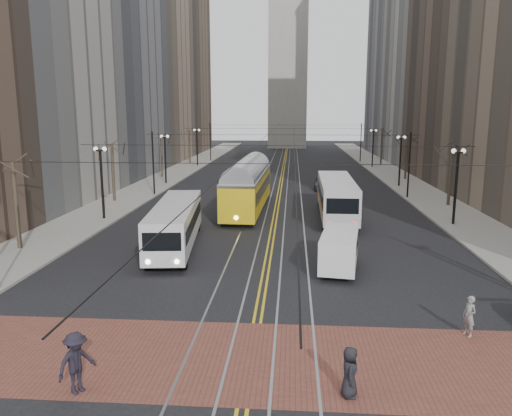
% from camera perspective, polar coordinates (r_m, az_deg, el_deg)
% --- Properties ---
extents(ground, '(260.00, 260.00, 0.00)m').
position_cam_1_polar(ground, '(22.00, 0.29, -12.03)').
color(ground, black).
rests_on(ground, ground).
extents(sidewalk_left, '(5.00, 140.00, 0.15)m').
position_cam_1_polar(sidewalk_left, '(67.77, -9.84, 3.61)').
color(sidewalk_left, gray).
rests_on(sidewalk_left, ground).
extents(sidewalk_right, '(5.00, 140.00, 0.15)m').
position_cam_1_polar(sidewalk_right, '(67.16, 15.89, 3.28)').
color(sidewalk_right, gray).
rests_on(sidewalk_right, ground).
extents(crosswalk_band, '(25.00, 6.00, 0.01)m').
position_cam_1_polar(crosswalk_band, '(18.40, -0.60, -16.87)').
color(crosswalk_band, brown).
rests_on(crosswalk_band, ground).
extents(streetcar_rails, '(4.80, 130.00, 0.02)m').
position_cam_1_polar(streetcar_rails, '(65.78, 2.97, 3.47)').
color(streetcar_rails, gray).
rests_on(streetcar_rails, ground).
extents(centre_lines, '(0.42, 130.00, 0.01)m').
position_cam_1_polar(centre_lines, '(65.78, 2.97, 3.48)').
color(centre_lines, gold).
rests_on(centre_lines, ground).
extents(building_left_mid, '(16.00, 20.00, 34.00)m').
position_cam_1_polar(building_left_mid, '(71.94, -18.63, 17.15)').
color(building_left_mid, slate).
rests_on(building_left_mid, ground).
extents(building_left_midfar, '(20.00, 20.00, 52.00)m').
position_cam_1_polar(building_left_midfar, '(92.56, -15.13, 21.47)').
color(building_left_midfar, gray).
rests_on(building_left_midfar, ground).
extents(building_left_far, '(16.00, 20.00, 40.00)m').
position_cam_1_polar(building_left_far, '(110.14, -10.40, 16.77)').
color(building_left_far, brown).
rests_on(building_left_far, ground).
extents(building_right_mid, '(16.00, 20.00, 34.00)m').
position_cam_1_polar(building_right_mid, '(70.96, 25.18, 16.79)').
color(building_right_mid, brown).
rests_on(building_right_mid, ground).
extents(building_right_midfar, '(20.00, 20.00, 52.00)m').
position_cam_1_polar(building_right_midfar, '(91.74, 22.23, 21.16)').
color(building_right_midfar, '#A3A099').
rests_on(building_right_midfar, ground).
extents(building_right_far, '(16.00, 20.00, 40.00)m').
position_cam_1_polar(building_right_far, '(109.50, 17.65, 16.48)').
color(building_right_far, slate).
rests_on(building_right_far, ground).
extents(lamp_posts, '(27.60, 57.20, 5.60)m').
position_cam_1_polar(lamp_posts, '(49.32, 2.58, 4.23)').
color(lamp_posts, black).
rests_on(lamp_posts, ground).
extents(street_trees, '(31.68, 53.28, 5.60)m').
position_cam_1_polar(street_trees, '(55.77, 2.77, 5.01)').
color(street_trees, '#382D23').
rests_on(street_trees, ground).
extents(trolley_wires, '(25.96, 120.00, 6.60)m').
position_cam_1_polar(trolley_wires, '(55.27, 2.77, 5.97)').
color(trolley_wires, black).
rests_on(trolley_wires, ground).
extents(transit_bus, '(3.56, 11.57, 2.85)m').
position_cam_1_polar(transit_bus, '(32.14, -9.17, -2.06)').
color(transit_bus, silver).
rests_on(transit_bus, ground).
extents(streetcar, '(3.21, 15.00, 3.52)m').
position_cam_1_polar(streetcar, '(43.86, -0.92, 2.02)').
color(streetcar, yellow).
rests_on(streetcar, ground).
extents(rear_bus, '(2.83, 12.15, 3.16)m').
position_cam_1_polar(rear_bus, '(41.26, 9.18, 1.05)').
color(rear_bus, silver).
rests_on(rear_bus, ground).
extents(cargo_van, '(2.58, 5.06, 2.14)m').
position_cam_1_polar(cargo_van, '(27.71, 9.51, -4.94)').
color(cargo_van, silver).
rests_on(cargo_van, ground).
extents(sedan_grey, '(1.76, 4.27, 1.45)m').
position_cam_1_polar(sedan_grey, '(56.18, 7.54, 2.84)').
color(sedan_grey, '#43454B').
rests_on(sedan_grey, ground).
extents(sedan_silver, '(1.84, 4.84, 1.58)m').
position_cam_1_polar(sedan_silver, '(54.50, 9.46, 2.60)').
color(sedan_silver, '#B0B1B8').
rests_on(sedan_silver, ground).
extents(pedestrian_a, '(0.54, 0.80, 1.60)m').
position_cam_1_polar(pedestrian_a, '(16.21, 10.65, -17.95)').
color(pedestrian_a, black).
rests_on(pedestrian_a, crosswalk_band).
extents(pedestrian_b, '(0.59, 0.69, 1.61)m').
position_cam_1_polar(pedestrian_b, '(21.41, 23.20, -11.27)').
color(pedestrian_b, gray).
rests_on(pedestrian_b, crosswalk_band).
extents(pedestrian_d, '(1.30, 1.47, 1.98)m').
position_cam_1_polar(pedestrian_d, '(16.99, -19.85, -16.29)').
color(pedestrian_d, black).
rests_on(pedestrian_d, crosswalk_band).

